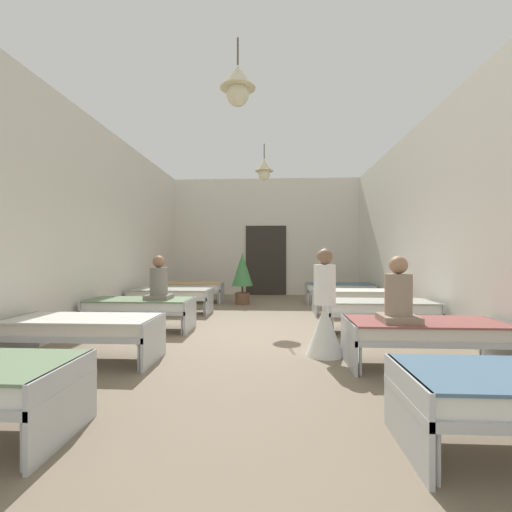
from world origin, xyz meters
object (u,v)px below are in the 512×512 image
(nurse_near_aisle, at_px, (325,317))
(potted_plant, at_px, (242,273))
(bed_left_row_1, at_px, (84,328))
(bed_right_row_1, at_px, (425,332))
(bed_left_row_2, at_px, (140,306))
(bed_left_row_3, at_px, (171,295))
(bed_right_row_4, at_px, (340,288))
(patient_seated_primary, at_px, (159,283))
(bed_left_row_4, at_px, (190,287))
(bed_right_row_3, at_px, (355,296))
(patient_seated_secondary, at_px, (398,297))
(bed_right_row_2, at_px, (379,308))

(nurse_near_aisle, distance_m, potted_plant, 5.16)
(bed_left_row_1, xyz_separation_m, bed_right_row_1, (4.33, 0.00, 0.00))
(potted_plant, bearing_deg, bed_left_row_2, -114.45)
(bed_right_row_1, xyz_separation_m, bed_left_row_3, (-4.33, 3.80, 0.00))
(bed_right_row_4, height_order, patient_seated_primary, patient_seated_primary)
(bed_right_row_4, bearing_deg, bed_left_row_4, 180.00)
(bed_left_row_1, height_order, bed_right_row_3, same)
(bed_right_row_1, relative_size, patient_seated_primary, 2.38)
(bed_right_row_4, distance_m, patient_seated_secondary, 5.81)
(nurse_near_aisle, distance_m, patient_seated_secondary, 1.03)
(bed_right_row_3, xyz_separation_m, patient_seated_secondary, (-0.35, -3.88, 0.43))
(bed_left_row_2, height_order, bed_left_row_4, same)
(bed_left_row_3, bearing_deg, bed_right_row_1, -41.28)
(bed_right_row_2, bearing_deg, bed_left_row_2, 180.00)
(bed_left_row_1, xyz_separation_m, bed_left_row_4, (0.00, 5.70, 0.00))
(bed_right_row_4, bearing_deg, bed_left_row_2, -138.72)
(potted_plant, bearing_deg, bed_left_row_3, -135.42)
(bed_right_row_1, xyz_separation_m, bed_right_row_3, (0.00, 3.80, 0.00))
(bed_left_row_2, xyz_separation_m, bed_left_row_4, (0.00, 3.80, 0.00))
(bed_right_row_2, xyz_separation_m, bed_right_row_4, (0.00, 3.80, 0.00))
(bed_left_row_2, xyz_separation_m, bed_right_row_3, (4.33, 1.90, 0.00))
(bed_right_row_3, xyz_separation_m, patient_seated_primary, (-3.98, -1.91, 0.43))
(bed_right_row_4, xyz_separation_m, nurse_near_aisle, (-1.16, -5.25, 0.09))
(nurse_near_aisle, height_order, potted_plant, nurse_near_aisle)
(potted_plant, bearing_deg, patient_seated_secondary, -66.02)
(bed_right_row_1, height_order, patient_seated_primary, patient_seated_primary)
(bed_left_row_1, relative_size, patient_seated_primary, 2.38)
(nurse_near_aisle, height_order, patient_seated_secondary, nurse_near_aisle)
(bed_left_row_2, xyz_separation_m, patient_seated_primary, (0.35, -0.01, 0.43))
(bed_right_row_4, bearing_deg, bed_left_row_3, -156.30)
(bed_right_row_2, distance_m, bed_right_row_3, 1.90)
(bed_left_row_2, relative_size, nurse_near_aisle, 1.28)
(bed_right_row_2, bearing_deg, nurse_near_aisle, -128.77)
(bed_left_row_1, xyz_separation_m, bed_left_row_2, (0.00, 1.90, 0.00))
(bed_right_row_3, distance_m, nurse_near_aisle, 3.54)
(bed_right_row_1, height_order, patient_seated_secondary, patient_seated_secondary)
(bed_left_row_2, xyz_separation_m, bed_right_row_4, (4.33, 3.80, 0.00))
(bed_left_row_1, xyz_separation_m, patient_seated_primary, (0.35, 1.89, 0.43))
(bed_right_row_4, bearing_deg, bed_right_row_2, -90.00)
(bed_left_row_3, bearing_deg, potted_plant, 44.58)
(patient_seated_secondary, bearing_deg, bed_left_row_2, 153.51)
(bed_left_row_1, bearing_deg, bed_right_row_1, 0.00)
(bed_left_row_1, distance_m, bed_left_row_4, 5.70)
(bed_left_row_3, bearing_deg, bed_right_row_3, 0.00)
(bed_right_row_3, distance_m, patient_seated_secondary, 3.92)
(bed_right_row_1, relative_size, bed_right_row_3, 1.00)
(bed_right_row_2, relative_size, potted_plant, 1.31)
(bed_left_row_3, bearing_deg, bed_right_row_4, 23.70)
(bed_right_row_3, bearing_deg, bed_left_row_3, 180.00)
(bed_left_row_2, distance_m, patient_seated_primary, 0.55)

